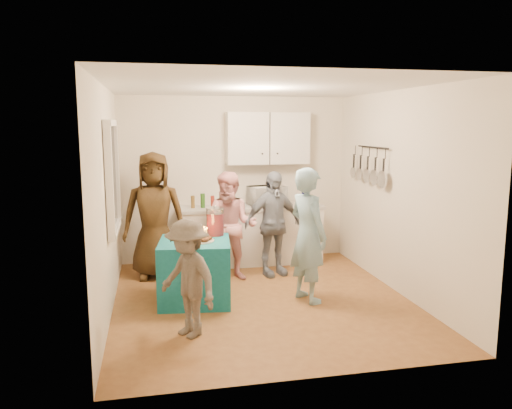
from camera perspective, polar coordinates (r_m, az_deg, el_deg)
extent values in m
plane|color=brown|center=(6.34, 0.66, -10.82)|extent=(4.00, 4.00, 0.00)
plane|color=white|center=(5.98, 0.71, 13.32)|extent=(4.00, 4.00, 0.00)
plane|color=silver|center=(7.97, -2.43, 2.90)|extent=(3.60, 3.60, 0.00)
plane|color=silver|center=(5.90, -16.63, 0.35)|extent=(4.00, 4.00, 0.00)
plane|color=silver|center=(6.65, 16.02, 1.31)|extent=(4.00, 4.00, 0.00)
cube|color=black|center=(6.17, -16.24, 3.07)|extent=(0.04, 1.00, 1.20)
cube|color=white|center=(7.86, -0.59, -3.62)|extent=(2.20, 0.58, 0.86)
cube|color=beige|center=(7.77, -0.60, -0.34)|extent=(2.24, 0.62, 0.05)
cube|color=white|center=(7.88, 1.34, 7.57)|extent=(1.30, 0.30, 0.80)
cube|color=black|center=(7.20, 12.97, 4.41)|extent=(0.12, 1.00, 0.60)
imported|color=white|center=(7.80, 1.27, 1.00)|extent=(0.62, 0.49, 0.30)
cube|color=#126877|center=(6.24, -6.98, -7.55)|extent=(0.95, 0.95, 0.76)
cylinder|color=red|center=(6.38, -4.69, -2.04)|extent=(0.22, 0.22, 0.34)
imported|color=#89B3C8|center=(6.13, 5.96, -3.49)|extent=(0.58, 0.70, 1.66)
imported|color=brown|center=(7.18, -11.55, -1.22)|extent=(0.90, 0.60, 1.79)
imported|color=#E47784|center=(6.96, -2.86, -2.52)|extent=(0.88, 0.78, 1.52)
imported|color=black|center=(7.16, 1.90, -2.21)|extent=(0.95, 0.59, 1.51)
imported|color=#4E453E|center=(5.18, -7.80, -8.39)|extent=(0.82, 0.91, 1.22)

